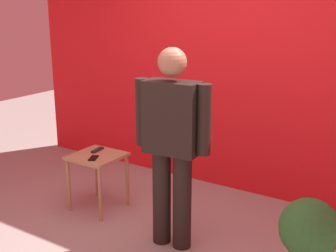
# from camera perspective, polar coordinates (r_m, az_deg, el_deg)

# --- Properties ---
(back_wall_red) EXTENTS (5.48, 0.12, 3.12)m
(back_wall_red) POSITION_cam_1_polar(r_m,az_deg,el_deg) (4.78, 8.92, 9.89)
(back_wall_red) COLOR red
(back_wall_red) RESTS_ON ground_plane
(standing_person) EXTENTS (0.67, 0.27, 1.69)m
(standing_person) POSITION_cam_1_polar(r_m,az_deg,el_deg) (3.61, 0.53, -1.73)
(standing_person) COLOR black
(standing_person) RESTS_ON ground_plane
(side_table) EXTENTS (0.47, 0.47, 0.57)m
(side_table) POSITION_cam_1_polar(r_m,az_deg,el_deg) (4.48, -9.06, -4.87)
(side_table) COLOR tan
(side_table) RESTS_ON ground_plane
(cell_phone) EXTENTS (0.12, 0.16, 0.01)m
(cell_phone) POSITION_cam_1_polar(r_m,az_deg,el_deg) (4.35, -9.55, -4.07)
(cell_phone) COLOR black
(cell_phone) RESTS_ON side_table
(tv_remote) EXTENTS (0.07, 0.17, 0.02)m
(tv_remote) POSITION_cam_1_polar(r_m,az_deg,el_deg) (4.56, -9.06, -3.05)
(tv_remote) COLOR black
(tv_remote) RESTS_ON side_table
(potted_plant) EXTENTS (0.44, 0.44, 0.69)m
(potted_plant) POSITION_cam_1_polar(r_m,az_deg,el_deg) (3.43, 17.62, -13.31)
(potted_plant) COLOR brown
(potted_plant) RESTS_ON ground_plane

